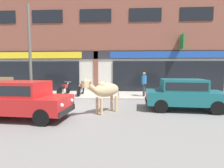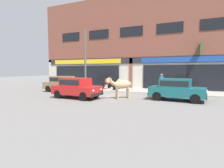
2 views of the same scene
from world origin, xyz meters
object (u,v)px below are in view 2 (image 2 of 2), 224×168
(car_1, at_px, (76,87))
(utility_pole, at_px, (85,60))
(motorcycle_1, at_px, (117,86))
(motorcycle_0, at_px, (106,85))
(car_2, at_px, (176,88))
(pedestrian, at_px, (161,81))
(cow, at_px, (121,85))
(car_0, at_px, (63,83))

(car_1, bearing_deg, utility_pole, 114.34)
(motorcycle_1, bearing_deg, motorcycle_0, 176.65)
(car_2, bearing_deg, motorcycle_1, 147.65)
(car_1, xyz_separation_m, pedestrian, (5.31, 5.17, 0.29))
(car_1, bearing_deg, motorcycle_1, 79.88)
(cow, distance_m, pedestrian, 4.68)
(cow, height_order, car_2, cow)
(car_1, bearing_deg, motorcycle_0, 92.52)
(cow, distance_m, motorcycle_0, 5.64)
(car_1, height_order, motorcycle_0, car_1)
(car_0, bearing_deg, car_1, -38.58)
(motorcycle_0, height_order, motorcycle_1, same)
(car_1, bearing_deg, car_2, 15.20)
(car_2, bearing_deg, car_0, 175.04)
(cow, height_order, motorcycle_0, cow)
(pedestrian, xyz_separation_m, utility_pole, (-7.37, -0.62, 1.95))
(cow, relative_size, pedestrian, 1.08)
(car_0, xyz_separation_m, utility_pole, (1.34, 1.84, 2.24))
(car_0, relative_size, car_1, 1.00)
(car_1, xyz_separation_m, utility_pole, (-2.06, 4.55, 2.24))
(motorcycle_0, bearing_deg, motorcycle_1, -3.35)
(car_0, relative_size, car_2, 0.99)
(motorcycle_1, bearing_deg, car_2, -32.35)
(car_2, xyz_separation_m, utility_pole, (-8.80, 2.72, 2.24))
(motorcycle_0, xyz_separation_m, motorcycle_1, (1.22, -0.07, 0.00))
(utility_pole, bearing_deg, car_1, -65.66)
(car_1, bearing_deg, pedestrian, 44.27)
(motorcycle_0, distance_m, pedestrian, 5.60)
(car_0, relative_size, pedestrian, 2.31)
(car_1, bearing_deg, car_0, 141.42)
(pedestrian, bearing_deg, car_2, -66.87)
(motorcycle_1, bearing_deg, car_0, -147.66)
(car_1, relative_size, pedestrian, 2.31)
(car_0, bearing_deg, motorcycle_1, 32.34)
(motorcycle_0, distance_m, motorcycle_1, 1.22)
(car_1, xyz_separation_m, car_2, (6.74, 1.83, 0.00))
(cow, bearing_deg, car_2, 12.21)
(car_2, xyz_separation_m, motorcycle_1, (-5.76, 3.65, -0.31))
(car_1, relative_size, motorcycle_0, 2.05)
(motorcycle_1, relative_size, utility_pole, 0.31)
(car_0, bearing_deg, utility_pole, 54.05)
(pedestrian, bearing_deg, motorcycle_0, 176.14)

